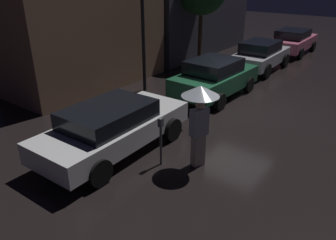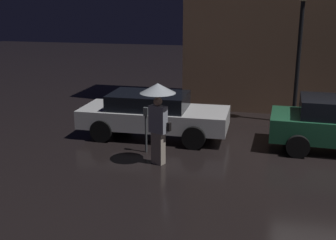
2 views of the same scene
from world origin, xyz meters
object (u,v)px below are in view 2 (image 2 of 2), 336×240
object	(u,v)px
pedestrian_with_umbrella	(158,105)
parked_car_white	(153,113)
street_lamp_near	(301,21)
parking_meter	(146,125)

from	to	relation	value
pedestrian_with_umbrella	parked_car_white	bearing A→B (deg)	-50.37
parked_car_white	pedestrian_with_umbrella	bearing A→B (deg)	-72.36
street_lamp_near	pedestrian_with_umbrella	bearing A→B (deg)	-126.39
parked_car_white	street_lamp_near	world-z (taller)	street_lamp_near
parking_meter	street_lamp_near	distance (m)	6.41
pedestrian_with_umbrella	parking_meter	world-z (taller)	pedestrian_with_umbrella
parked_car_white	parking_meter	world-z (taller)	parked_car_white
street_lamp_near	parking_meter	bearing A→B (deg)	-135.21
parked_car_white	pedestrian_with_umbrella	world-z (taller)	pedestrian_with_umbrella
parking_meter	street_lamp_near	bearing A→B (deg)	44.79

